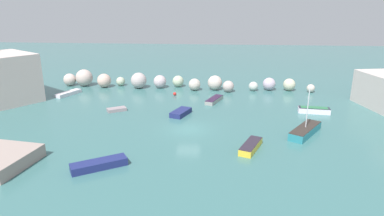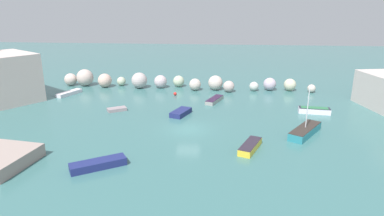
% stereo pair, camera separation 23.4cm
% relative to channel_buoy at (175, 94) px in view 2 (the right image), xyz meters
% --- Properties ---
extents(cove_water, '(160.00, 160.00, 0.00)m').
position_rel_channel_buoy_xyz_m(cove_water, '(3.37, -13.62, -0.24)').
color(cove_water, '#3A6C6B').
rests_on(cove_water, ground).
extents(rock_breakwater, '(39.82, 4.42, 2.70)m').
position_rel_channel_buoy_xyz_m(rock_breakwater, '(-2.84, 4.30, 0.83)').
color(rock_breakwater, beige).
rests_on(rock_breakwater, ground).
extents(channel_buoy, '(0.49, 0.49, 0.49)m').
position_rel_channel_buoy_xyz_m(channel_buoy, '(0.00, 0.00, 0.00)').
color(channel_buoy, red).
rests_on(channel_buoy, cove_water).
extents(moored_boat_0, '(2.46, 3.48, 0.60)m').
position_rel_channel_buoy_xyz_m(moored_boat_0, '(1.99, -8.88, 0.06)').
color(moored_boat_0, navy).
rests_on(moored_boat_0, cove_water).
extents(moored_boat_1, '(4.18, 5.35, 4.88)m').
position_rel_channel_buoy_xyz_m(moored_boat_1, '(15.41, -14.02, 0.18)').
color(moored_boat_1, teal).
rests_on(moored_boat_1, cove_water).
extents(moored_boat_2, '(2.56, 2.20, 0.40)m').
position_rel_channel_buoy_xyz_m(moored_boat_2, '(-6.20, -8.04, -0.05)').
color(moored_boat_2, gray).
rests_on(moored_boat_2, cove_water).
extents(moored_boat_3, '(2.45, 3.94, 0.64)m').
position_rel_channel_buoy_xyz_m(moored_boat_3, '(9.59, -18.26, 0.08)').
color(moored_boat_3, yellow).
rests_on(moored_boat_3, cove_water).
extents(moored_boat_4, '(3.83, 1.59, 0.72)m').
position_rel_channel_buoy_xyz_m(moored_boat_4, '(18.14, -6.66, 0.13)').
color(moored_boat_4, white).
rests_on(moored_boat_4, cove_water).
extents(moored_boat_5, '(2.55, 4.32, 0.49)m').
position_rel_channel_buoy_xyz_m(moored_boat_5, '(-15.65, -1.08, 0.00)').
color(moored_boat_5, white).
rests_on(moored_boat_5, cove_water).
extents(moored_boat_6, '(2.43, 4.22, 0.55)m').
position_rel_channel_buoy_xyz_m(moored_boat_6, '(5.84, -2.79, 0.03)').
color(moored_boat_6, '#959792').
rests_on(moored_boat_6, cove_water).
extents(moored_boat_8, '(4.43, 3.47, 0.64)m').
position_rel_channel_buoy_xyz_m(moored_boat_8, '(-2.96, -23.02, 0.08)').
color(moored_boat_8, navy).
rests_on(moored_boat_8, cove_water).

